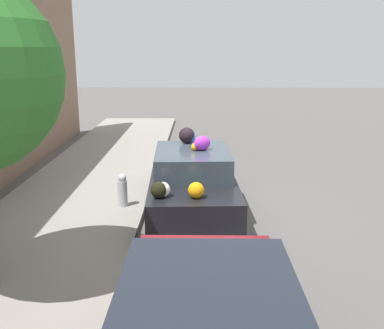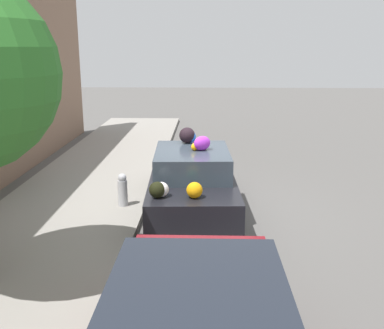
% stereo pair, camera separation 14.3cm
% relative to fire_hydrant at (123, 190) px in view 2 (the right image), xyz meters
% --- Properties ---
extents(ground_plane, '(60.00, 60.00, 0.00)m').
position_rel_fire_hydrant_xyz_m(ground_plane, '(0.00, -1.57, -0.47)').
color(ground_plane, '#565451').
extents(sidewalk_curb, '(24.00, 3.20, 0.12)m').
position_rel_fire_hydrant_xyz_m(sidewalk_curb, '(0.00, 1.13, -0.41)').
color(sidewalk_curb, gray).
rests_on(sidewalk_curb, ground).
extents(fire_hydrant, '(0.20, 0.20, 0.70)m').
position_rel_fire_hydrant_xyz_m(fire_hydrant, '(0.00, 0.00, 0.00)').
color(fire_hydrant, '#B2B2B7').
rests_on(fire_hydrant, sidewalk_curb).
extents(art_car, '(4.28, 1.85, 1.71)m').
position_rel_fire_hydrant_xyz_m(art_car, '(-0.04, -1.45, 0.27)').
color(art_car, black).
rests_on(art_car, ground).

